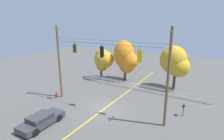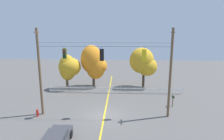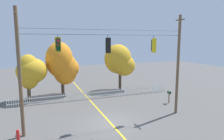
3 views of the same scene
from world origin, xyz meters
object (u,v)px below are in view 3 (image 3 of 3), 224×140
traffic_signal_northbound_secondary (58,45)px  autumn_oak_far_east (120,61)px  traffic_signal_westbound_side (153,45)px  autumn_maple_mid (63,65)px  roadside_mailbox (169,93)px  fire_hydrant (18,135)px  autumn_maple_near_fence (30,71)px  traffic_signal_southbound_primary (108,45)px

traffic_signal_northbound_secondary → autumn_oak_far_east: (9.37, 10.46, -2.57)m
traffic_signal_westbound_side → autumn_maple_mid: 12.66m
autumn_oak_far_east → roadside_mailbox: bearing=-70.6°
autumn_oak_far_east → traffic_signal_northbound_secondary: bearing=-131.8°
autumn_oak_far_east → fire_hydrant: bearing=-138.2°
autumn_maple_near_fence → autumn_maple_mid: size_ratio=0.80×
autumn_maple_near_fence → roadside_mailbox: 15.96m
traffic_signal_westbound_side → autumn_oak_far_east: (1.27, 10.48, -2.45)m
traffic_signal_northbound_secondary → autumn_maple_near_fence: bearing=103.6°
autumn_oak_far_east → roadside_mailbox: (2.71, -7.69, -2.94)m
traffic_signal_southbound_primary → roadside_mailbox: 10.24m
traffic_signal_southbound_primary → fire_hydrant: 9.26m
roadside_mailbox → traffic_signal_southbound_primary: bearing=-161.2°
traffic_signal_northbound_secondary → roadside_mailbox: traffic_signal_northbound_secondary is taller
traffic_signal_southbound_primary → traffic_signal_westbound_side: bearing=-0.0°
fire_hydrant → autumn_oak_far_east: bearing=41.8°
autumn_maple_mid → autumn_oak_far_east: bearing=-0.2°
autumn_maple_mid → autumn_maple_near_fence: bearing=-163.8°
autumn_maple_near_fence → autumn_maple_mid: 3.99m
traffic_signal_southbound_primary → traffic_signal_westbound_side: same height
autumn_maple_mid → traffic_signal_northbound_secondary: bearing=-98.3°
traffic_signal_northbound_secondary → traffic_signal_southbound_primary: 3.86m
traffic_signal_southbound_primary → autumn_oak_far_east: (5.51, 10.48, -2.49)m
autumn_oak_far_east → traffic_signal_westbound_side: bearing=-96.9°
traffic_signal_northbound_secondary → traffic_signal_southbound_primary: same height
traffic_signal_northbound_secondary → autumn_maple_mid: 10.95m
traffic_signal_northbound_secondary → roadside_mailbox: 13.56m
traffic_signal_southbound_primary → roadside_mailbox: bearing=18.8°
traffic_signal_westbound_side → fire_hydrant: traffic_signal_westbound_side is taller
traffic_signal_northbound_secondary → autumn_maple_mid: size_ratio=0.19×
traffic_signal_southbound_primary → autumn_oak_far_east: 12.10m
traffic_signal_northbound_secondary → roadside_mailbox: (12.07, 2.77, -5.52)m
traffic_signal_southbound_primary → traffic_signal_westbound_side: (4.24, -0.00, -0.04)m
traffic_signal_northbound_secondary → traffic_signal_southbound_primary: (3.86, -0.02, -0.08)m
autumn_maple_near_fence → fire_hydrant: 10.47m
autumn_maple_near_fence → autumn_maple_mid: autumn_maple_mid is taller
traffic_signal_westbound_side → autumn_oak_far_east: size_ratio=0.23×
traffic_signal_southbound_primary → autumn_maple_mid: size_ratio=0.21×
autumn_oak_far_east → autumn_maple_mid: bearing=179.8°
traffic_signal_westbound_side → autumn_oak_far_east: traffic_signal_westbound_side is taller
autumn_maple_mid → roadside_mailbox: size_ratio=4.89×
autumn_oak_far_east → fire_hydrant: 17.03m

